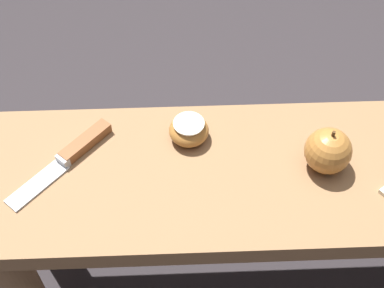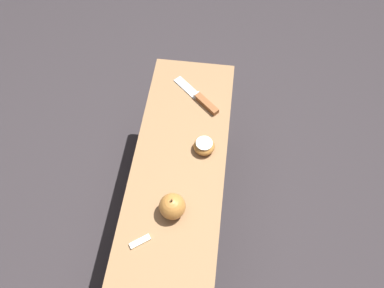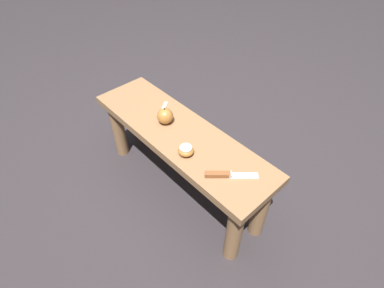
{
  "view_description": "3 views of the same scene",
  "coord_description": "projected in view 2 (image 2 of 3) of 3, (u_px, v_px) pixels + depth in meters",
  "views": [
    {
      "loc": [
        -0.15,
        -0.53,
        1.16
      ],
      "look_at": [
        -0.13,
        0.04,
        0.45
      ],
      "focal_mm": 50.0,
      "sensor_mm": 36.0,
      "label": 1
    },
    {
      "loc": [
        0.5,
        0.12,
        1.49
      ],
      "look_at": [
        -0.13,
        0.04,
        0.45
      ],
      "focal_mm": 35.0,
      "sensor_mm": 36.0,
      "label": 2
    },
    {
      "loc": [
        -0.83,
        0.68,
        1.37
      ],
      "look_at": [
        -0.13,
        0.04,
        0.45
      ],
      "focal_mm": 28.0,
      "sensor_mm": 36.0,
      "label": 3
    }
  ],
  "objects": [
    {
      "name": "apple_slice_near_knife",
      "position": [
        140.0,
        242.0,
        1.08
      ],
      "size": [
        0.05,
        0.06,
        0.01
      ],
      "color": "silver",
      "rests_on": "wooden_bench"
    },
    {
      "name": "wooden_bench",
      "position": [
        177.0,
        196.0,
        1.26
      ],
      "size": [
        1.04,
        0.3,
        0.42
      ],
      "color": "olive",
      "rests_on": "ground_plane"
    },
    {
      "name": "apple_whole",
      "position": [
        172.0,
        206.0,
        1.1
      ],
      "size": [
        0.08,
        0.08,
        0.09
      ],
      "color": "#B27233",
      "rests_on": "wooden_bench"
    },
    {
      "name": "ground_plane",
      "position": [
        179.0,
        227.0,
        1.54
      ],
      "size": [
        8.0,
        8.0,
        0.0
      ],
      "primitive_type": "plane",
      "color": "#2D282B"
    },
    {
      "name": "knife",
      "position": [
        202.0,
        100.0,
        1.34
      ],
      "size": [
        0.17,
        0.18,
        0.02
      ],
      "rotation": [
        0.0,
        0.0,
        -2.31
      ],
      "color": "#B7BABF",
      "rests_on": "wooden_bench"
    },
    {
      "name": "apple_cut",
      "position": [
        204.0,
        146.0,
        1.23
      ],
      "size": [
        0.07,
        0.07,
        0.04
      ],
      "color": "#B27233",
      "rests_on": "wooden_bench"
    }
  ]
}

